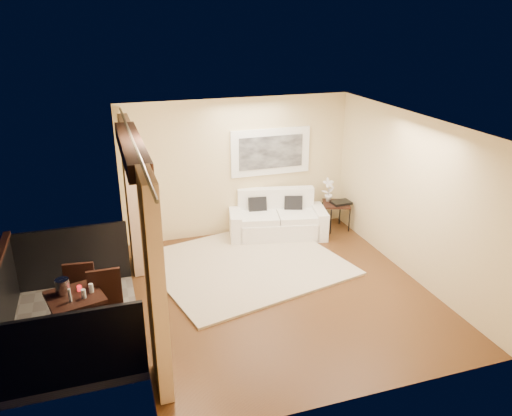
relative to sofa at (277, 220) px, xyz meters
name	(u,v)px	position (x,y,z in m)	size (l,w,h in m)	color
floor	(282,291)	(-0.68, -2.09, -0.32)	(5.00, 5.00, 0.00)	#573419
room_shell	(131,148)	(-2.81, -2.09, 2.20)	(5.00, 6.40, 5.00)	white
balcony	(61,318)	(-3.99, -2.09, -0.14)	(1.81, 2.60, 1.17)	#605B56
curtains	(141,231)	(-2.79, -2.09, 1.02)	(0.16, 4.80, 2.64)	tan
artwork	(271,152)	(-0.01, 0.38, 1.30)	(1.62, 0.07, 0.92)	white
rug	(247,264)	(-0.96, -1.05, -0.30)	(3.13, 2.73, 0.04)	beige
sofa	(277,220)	(0.00, 0.00, 0.00)	(2.01, 1.18, 0.91)	white
side_table	(336,206)	(1.25, -0.09, 0.19)	(0.67, 0.67, 0.57)	black
tray	(341,202)	(1.32, -0.15, 0.27)	(0.38, 0.28, 0.05)	black
orchid	(329,190)	(1.12, 0.05, 0.50)	(0.26, 0.18, 0.50)	white
bistro_table	(75,301)	(-3.73, -2.58, 0.38)	(0.81, 0.81, 0.78)	black
balcony_chair_far	(82,286)	(-3.66, -1.95, 0.23)	(0.46, 0.46, 0.96)	black
balcony_chair_near	(106,301)	(-3.35, -2.52, 0.26)	(0.44, 0.45, 1.01)	black
ice_bucket	(63,286)	(-3.86, -2.48, 0.56)	(0.18, 0.18, 0.20)	silver
candle	(79,288)	(-3.66, -2.48, 0.49)	(0.06, 0.06, 0.07)	red
vase	(70,295)	(-3.77, -2.72, 0.55)	(0.04, 0.04, 0.18)	silver
glass_a	(84,294)	(-3.61, -2.68, 0.52)	(0.06, 0.06, 0.12)	white
glass_b	(91,288)	(-3.51, -2.57, 0.52)	(0.06, 0.06, 0.12)	silver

